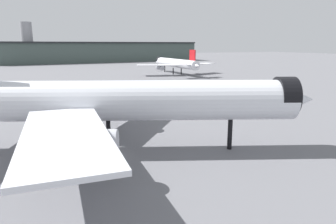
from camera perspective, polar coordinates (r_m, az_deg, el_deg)
The scene contains 4 objects.
ground at distance 43.49m, azimuth -11.21°, elevation -8.00°, with size 900.00×900.00×0.00m, color slate.
airliner_near_gate at distance 43.27m, azimuth -9.20°, elevation 1.97°, with size 53.84×48.00×16.47m.
airliner_far_taxiway at distance 157.69m, azimuth 1.47°, elevation 9.16°, with size 44.19×48.19×12.69m.
terminal_building at distance 271.53m, azimuth -12.38°, elevation 11.03°, with size 170.33×33.93×31.80m.
Camera 1 is at (-8.86, -39.79, 15.15)m, focal length 32.37 mm.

